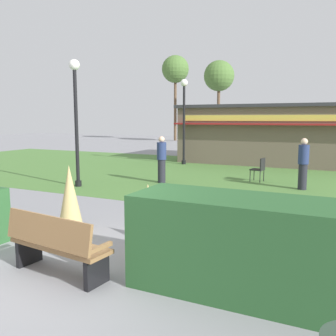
% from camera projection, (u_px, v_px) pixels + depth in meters
% --- Properties ---
extents(ground_plane, '(80.00, 80.00, 0.00)m').
position_uv_depth(ground_plane, '(51.00, 278.00, 5.33)').
color(ground_plane, gray).
extents(lawn_patch, '(36.00, 12.00, 0.01)m').
position_uv_depth(lawn_patch, '(239.00, 175.00, 14.91)').
color(lawn_patch, '#4C7A38').
rests_on(lawn_patch, ground_plane).
extents(park_bench, '(1.75, 0.71, 0.95)m').
position_uv_depth(park_bench, '(56.00, 245.00, 5.35)').
color(park_bench, olive).
rests_on(park_bench, ground_plane).
extents(hedge_right, '(2.74, 1.10, 1.29)m').
position_uv_depth(hedge_right, '(234.00, 245.00, 4.86)').
color(hedge_right, '#28562B').
rests_on(hedge_right, ground_plane).
extents(ornamental_grass_behind_left, '(0.55, 0.55, 1.12)m').
position_uv_depth(ornamental_grass_behind_left, '(214.00, 228.00, 5.88)').
color(ornamental_grass_behind_left, tan).
rests_on(ornamental_grass_behind_left, ground_plane).
extents(ornamental_grass_behind_right, '(0.55, 0.55, 1.39)m').
position_uv_depth(ornamental_grass_behind_right, '(70.00, 199.00, 7.40)').
color(ornamental_grass_behind_right, tan).
rests_on(ornamental_grass_behind_right, ground_plane).
extents(ornamental_grass_behind_center, '(0.62, 0.62, 1.03)m').
position_uv_depth(ornamental_grass_behind_center, '(172.00, 219.00, 6.59)').
color(ornamental_grass_behind_center, tan).
rests_on(ornamental_grass_behind_center, ground_plane).
extents(ornamental_grass_behind_far, '(0.73, 0.73, 1.24)m').
position_uv_depth(ornamental_grass_behind_far, '(148.00, 220.00, 6.13)').
color(ornamental_grass_behind_far, tan).
rests_on(ornamental_grass_behind_far, ground_plane).
extents(lamppost_mid, '(0.36, 0.36, 4.26)m').
position_uv_depth(lamppost_mid, '(76.00, 108.00, 12.16)').
color(lamppost_mid, black).
rests_on(lamppost_mid, ground_plane).
extents(lamppost_far, '(0.36, 0.36, 4.26)m').
position_uv_depth(lamppost_far, '(184.00, 111.00, 18.20)').
color(lamppost_far, black).
rests_on(lamppost_far, ground_plane).
extents(food_kiosk, '(9.58, 5.49, 3.01)m').
position_uv_depth(food_kiosk, '(276.00, 134.00, 19.38)').
color(food_kiosk, '#6B5B4C').
rests_on(food_kiosk, ground_plane).
extents(cafe_chair_east, '(0.50, 0.50, 0.89)m').
position_uv_depth(cafe_chair_east, '(260.00, 168.00, 13.33)').
color(cafe_chair_east, black).
rests_on(cafe_chair_east, ground_plane).
extents(person_strolling, '(0.34, 0.34, 1.69)m').
position_uv_depth(person_strolling, '(162.00, 159.00, 13.11)').
color(person_strolling, '#23232D').
rests_on(person_strolling, ground_plane).
extents(person_standing, '(0.34, 0.34, 1.69)m').
position_uv_depth(person_standing, '(303.00, 164.00, 11.84)').
color(person_standing, '#23232D').
rests_on(person_standing, ground_plane).
extents(parked_car_west_slot, '(4.24, 2.14, 1.20)m').
position_uv_depth(parked_car_west_slot, '(222.00, 139.00, 30.06)').
color(parked_car_west_slot, '#B7BABF').
rests_on(parked_car_west_slot, ground_plane).
extents(tree_left_bg, '(2.80, 2.80, 8.78)m').
position_uv_depth(tree_left_bg, '(175.00, 70.00, 37.55)').
color(tree_left_bg, brown).
rests_on(tree_left_bg, ground_plane).
extents(tree_right_bg, '(2.80, 2.80, 7.61)m').
position_uv_depth(tree_right_bg, '(219.00, 77.00, 33.45)').
color(tree_right_bg, brown).
rests_on(tree_right_bg, ground_plane).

